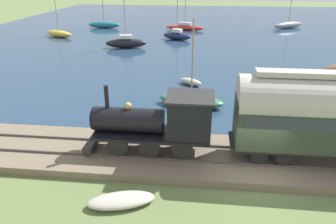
{
  "coord_description": "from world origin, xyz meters",
  "views": [
    {
      "loc": [
        -13.12,
        2.6,
        8.93
      ],
      "look_at": [
        5.02,
        4.63,
        1.07
      ],
      "focal_mm": 35.0,
      "sensor_mm": 36.0,
      "label": 1
    }
  ],
  "objects_px": {
    "passenger_coach": "(332,114)",
    "beached_dinghy": "(121,200)",
    "sailboat_red": "(185,27)",
    "sailboat_navy": "(177,35)",
    "sailboat_gray": "(288,25)",
    "sailboat_black": "(126,43)",
    "rowboat_near_shore": "(191,82)",
    "steam_locomotive": "(162,120)",
    "sailboat_teal": "(104,25)",
    "sailboat_yellow": "(59,33)",
    "sailboat_green": "(191,100)"
  },
  "relations": [
    {
      "from": "sailboat_gray",
      "to": "sailboat_red",
      "type": "distance_m",
      "value": 17.8
    },
    {
      "from": "steam_locomotive",
      "to": "sailboat_red",
      "type": "distance_m",
      "value": 40.27
    },
    {
      "from": "sailboat_red",
      "to": "rowboat_near_shore",
      "type": "distance_m",
      "value": 28.15
    },
    {
      "from": "sailboat_gray",
      "to": "beached_dinghy",
      "type": "relative_size",
      "value": 2.56
    },
    {
      "from": "sailboat_navy",
      "to": "sailboat_black",
      "type": "relative_size",
      "value": 0.98
    },
    {
      "from": "sailboat_yellow",
      "to": "rowboat_near_shore",
      "type": "height_order",
      "value": "sailboat_yellow"
    },
    {
      "from": "passenger_coach",
      "to": "beached_dinghy",
      "type": "height_order",
      "value": "passenger_coach"
    },
    {
      "from": "passenger_coach",
      "to": "sailboat_navy",
      "type": "xyz_separation_m",
      "value": [
        32.09,
        9.87,
        -2.3
      ]
    },
    {
      "from": "beached_dinghy",
      "to": "sailboat_gray",
      "type": "bearing_deg",
      "value": -19.61
    },
    {
      "from": "passenger_coach",
      "to": "rowboat_near_shore",
      "type": "bearing_deg",
      "value": 29.96
    },
    {
      "from": "steam_locomotive",
      "to": "sailboat_navy",
      "type": "bearing_deg",
      "value": 3.55
    },
    {
      "from": "passenger_coach",
      "to": "sailboat_green",
      "type": "bearing_deg",
      "value": 42.14
    },
    {
      "from": "sailboat_black",
      "to": "sailboat_yellow",
      "type": "distance_m",
      "value": 13.09
    },
    {
      "from": "sailboat_red",
      "to": "beached_dinghy",
      "type": "xyz_separation_m",
      "value": [
        -44.02,
        -0.17,
        -0.28
      ]
    },
    {
      "from": "sailboat_green",
      "to": "sailboat_gray",
      "type": "bearing_deg",
      "value": -10.24
    },
    {
      "from": "sailboat_yellow",
      "to": "sailboat_gray",
      "type": "bearing_deg",
      "value": -48.7
    },
    {
      "from": "passenger_coach",
      "to": "sailboat_gray",
      "type": "xyz_separation_m",
      "value": [
        44.33,
        -8.04,
        -2.35
      ]
    },
    {
      "from": "sailboat_red",
      "to": "steam_locomotive",
      "type": "bearing_deg",
      "value": -167.65
    },
    {
      "from": "sailboat_black",
      "to": "sailboat_yellow",
      "type": "relative_size",
      "value": 0.89
    },
    {
      "from": "sailboat_green",
      "to": "sailboat_yellow",
      "type": "bearing_deg",
      "value": 51.37
    },
    {
      "from": "sailboat_green",
      "to": "sailboat_yellow",
      "type": "distance_m",
      "value": 32.18
    },
    {
      "from": "sailboat_yellow",
      "to": "sailboat_red",
      "type": "height_order",
      "value": "sailboat_yellow"
    },
    {
      "from": "sailboat_red",
      "to": "sailboat_navy",
      "type": "bearing_deg",
      "value": -173.85
    },
    {
      "from": "sailboat_teal",
      "to": "passenger_coach",
      "type": "bearing_deg",
      "value": -149.6
    },
    {
      "from": "sailboat_black",
      "to": "sailboat_red",
      "type": "bearing_deg",
      "value": -33.47
    },
    {
      "from": "steam_locomotive",
      "to": "sailboat_gray",
      "type": "height_order",
      "value": "sailboat_gray"
    },
    {
      "from": "passenger_coach",
      "to": "sailboat_teal",
      "type": "xyz_separation_m",
      "value": [
        40.96,
        23.09,
        -2.33
      ]
    },
    {
      "from": "beached_dinghy",
      "to": "sailboat_teal",
      "type": "bearing_deg",
      "value": 17.35
    },
    {
      "from": "sailboat_gray",
      "to": "sailboat_teal",
      "type": "relative_size",
      "value": 0.99
    },
    {
      "from": "sailboat_teal",
      "to": "sailboat_yellow",
      "type": "bearing_deg",
      "value": 155.28
    },
    {
      "from": "steam_locomotive",
      "to": "rowboat_near_shore",
      "type": "distance_m",
      "value": 12.34
    },
    {
      "from": "sailboat_navy",
      "to": "sailboat_teal",
      "type": "relative_size",
      "value": 0.98
    },
    {
      "from": "sailboat_green",
      "to": "sailboat_yellow",
      "type": "xyz_separation_m",
      "value": [
        24.73,
        20.6,
        0.11
      ]
    },
    {
      "from": "sailboat_navy",
      "to": "sailboat_green",
      "type": "xyz_separation_m",
      "value": [
        -24.65,
        -3.14,
        -0.18
      ]
    },
    {
      "from": "steam_locomotive",
      "to": "sailboat_red",
      "type": "relative_size",
      "value": 0.98
    },
    {
      "from": "sailboat_black",
      "to": "rowboat_near_shore",
      "type": "height_order",
      "value": "sailboat_black"
    },
    {
      "from": "sailboat_navy",
      "to": "sailboat_yellow",
      "type": "bearing_deg",
      "value": 112.0
    },
    {
      "from": "passenger_coach",
      "to": "sailboat_black",
      "type": "xyz_separation_m",
      "value": [
        25.95,
        15.8,
        -2.24
      ]
    },
    {
      "from": "passenger_coach",
      "to": "rowboat_near_shore",
      "type": "relative_size",
      "value": 4.05
    },
    {
      "from": "sailboat_navy",
      "to": "passenger_coach",
      "type": "bearing_deg",
      "value": -140.66
    },
    {
      "from": "steam_locomotive",
      "to": "sailboat_gray",
      "type": "xyz_separation_m",
      "value": [
        44.33,
        -15.92,
        -1.65
      ]
    },
    {
      "from": "sailboat_black",
      "to": "sailboat_red",
      "type": "relative_size",
      "value": 1.19
    },
    {
      "from": "sailboat_yellow",
      "to": "sailboat_red",
      "type": "distance_m",
      "value": 19.77
    },
    {
      "from": "passenger_coach",
      "to": "sailboat_navy",
      "type": "relative_size",
      "value": 1.19
    },
    {
      "from": "passenger_coach",
      "to": "sailboat_navy",
      "type": "distance_m",
      "value": 33.65
    },
    {
      "from": "sailboat_navy",
      "to": "sailboat_red",
      "type": "distance_m",
      "value": 8.14
    },
    {
      "from": "sailboat_yellow",
      "to": "sailboat_teal",
      "type": "bearing_deg",
      "value": -3.4
    },
    {
      "from": "passenger_coach",
      "to": "sailboat_gray",
      "type": "height_order",
      "value": "sailboat_gray"
    },
    {
      "from": "sailboat_green",
      "to": "sailboat_black",
      "type": "bearing_deg",
      "value": 37.69
    },
    {
      "from": "sailboat_navy",
      "to": "sailboat_gray",
      "type": "distance_m",
      "value": 21.7
    }
  ]
}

